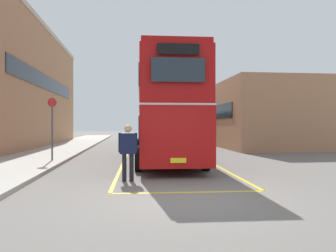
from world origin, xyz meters
TOP-DOWN VIEW (x-y plane):
  - ground_plane at (0.00, 14.40)m, footprint 135.60×135.60m
  - sidewalk_left at (-6.50, 16.80)m, footprint 4.00×57.60m
  - brick_building_left at (-11.10, 19.57)m, footprint 6.13×23.74m
  - depot_building_right at (9.36, 19.80)m, footprint 7.78×15.02m
  - double_decker_bus at (0.26, 8.17)m, footprint 3.10×10.74m
  - single_deck_bus at (2.28, 23.12)m, footprint 3.23×8.33m
  - pedestrian_boarding at (-1.52, 2.70)m, footprint 0.60×0.27m
  - bus_stop_sign at (-5.08, 8.02)m, footprint 0.43×0.15m
  - bay_marking_yellow at (0.23, 6.20)m, footprint 4.60×12.78m

SIDE VIEW (x-z plane):
  - ground_plane at x=0.00m, z-range 0.00..0.00m
  - bay_marking_yellow at x=0.23m, z-range 0.00..0.01m
  - sidewalk_left at x=-6.50m, z-range 0.00..0.14m
  - pedestrian_boarding at x=-1.52m, z-range 0.15..1.95m
  - single_deck_bus at x=2.28m, z-range 0.13..3.15m
  - bus_stop_sign at x=-5.08m, z-range 0.42..3.34m
  - double_decker_bus at x=0.26m, z-range 0.14..4.89m
  - depot_building_right at x=9.36m, z-range 0.00..5.14m
  - brick_building_left at x=-11.10m, z-range 0.00..9.71m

